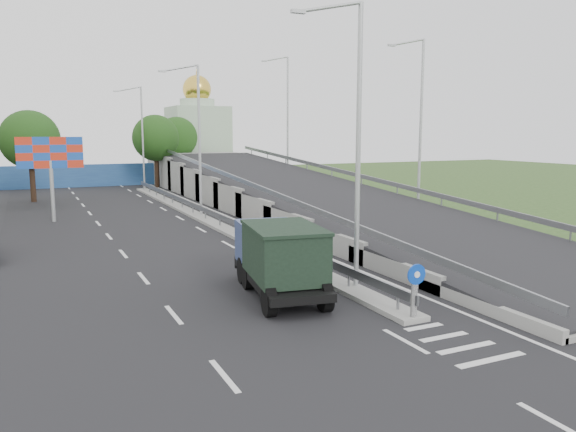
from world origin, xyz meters
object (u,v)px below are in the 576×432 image
lamp_post_near (354,132)px  dump_truck (279,255)px  church (198,136)px  sign_bollard (415,291)px  billboard (50,158)px  lamp_post_mid (197,132)px  lamp_post_far (141,132)px

lamp_post_near → dump_truck: bearing=163.5°
church → sign_bollard: bearing=-99.8°
church → dump_truck: 54.81m
billboard → church: bearing=59.3°
sign_bollard → billboard: 27.53m
billboard → lamp_post_mid: bearing=-12.4°
lamp_post_mid → church: size_ratio=0.73×
sign_bollard → lamp_post_mid: lamp_post_mid is taller
lamp_post_mid → dump_truck: bearing=-97.7°
church → dump_truck: bearing=-103.2°
church → lamp_post_far: bearing=-125.2°
lamp_post_mid → lamp_post_far: (0.00, 20.00, 0.00)m
sign_bollard → billboard: bearing=109.2°
lamp_post_near → lamp_post_far: same height
sign_bollard → dump_truck: 5.24m
lamp_post_mid → church: church is taller
sign_bollard → lamp_post_far: (0.11, 43.83, 4.77)m
church → dump_truck: church is taller
billboard → lamp_post_far: bearing=63.2°
lamp_post_near → church: size_ratio=0.73×
lamp_post_far → lamp_post_mid: bearing=-90.0°
sign_bollard → dump_truck: (-2.48, 4.59, 0.42)m
lamp_post_far → billboard: lamp_post_far is taller
sign_bollard → lamp_post_near: (0.11, 3.83, 4.77)m
sign_bollard → lamp_post_near: size_ratio=0.17×
church → billboard: (-19.00, -32.00, -1.12)m
lamp_post_mid → lamp_post_near: bearing=-90.0°
sign_bollard → church: church is taller
sign_bollard → dump_truck: dump_truck is taller
lamp_post_far → billboard: size_ratio=1.83×
lamp_post_near → billboard: lamp_post_near is taller
lamp_post_near → lamp_post_mid: same height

